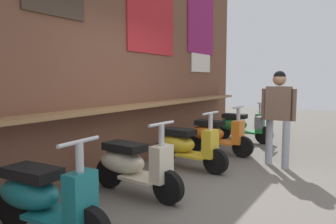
{
  "coord_description": "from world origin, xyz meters",
  "views": [
    {
      "loc": [
        -3.82,
        -1.41,
        1.47
      ],
      "look_at": [
        0.7,
        1.38,
        0.92
      ],
      "focal_mm": 34.16,
      "sensor_mm": 36.0,
      "label": 1
    }
  ],
  "objects_px": {
    "scooter_teal": "(42,197)",
    "scooter_cream": "(132,164)",
    "shopper_with_handbag": "(277,109)",
    "scooter_green": "(239,125)",
    "scooter_yellow": "(184,145)",
    "scooter_orange": "(215,134)"
  },
  "relations": [
    {
      "from": "scooter_teal",
      "to": "scooter_cream",
      "type": "height_order",
      "value": "same"
    },
    {
      "from": "scooter_teal",
      "to": "shopper_with_handbag",
      "type": "distance_m",
      "value": 3.91
    },
    {
      "from": "scooter_green",
      "to": "shopper_with_handbag",
      "type": "relative_size",
      "value": 0.87
    },
    {
      "from": "scooter_yellow",
      "to": "scooter_orange",
      "type": "relative_size",
      "value": 1.0
    },
    {
      "from": "scooter_orange",
      "to": "shopper_with_handbag",
      "type": "bearing_deg",
      "value": -11.64
    },
    {
      "from": "scooter_orange",
      "to": "shopper_with_handbag",
      "type": "relative_size",
      "value": 0.87
    },
    {
      "from": "scooter_yellow",
      "to": "scooter_green",
      "type": "distance_m",
      "value": 2.7
    },
    {
      "from": "scooter_orange",
      "to": "scooter_green",
      "type": "distance_m",
      "value": 1.44
    },
    {
      "from": "scooter_teal",
      "to": "scooter_green",
      "type": "relative_size",
      "value": 1.0
    },
    {
      "from": "scooter_orange",
      "to": "scooter_green",
      "type": "bearing_deg",
      "value": 93.02
    },
    {
      "from": "scooter_yellow",
      "to": "scooter_orange",
      "type": "xyz_separation_m",
      "value": [
        1.26,
        0.0,
        0.0
      ]
    },
    {
      "from": "scooter_teal",
      "to": "shopper_with_handbag",
      "type": "xyz_separation_m",
      "value": [
        3.66,
        -1.26,
        0.58
      ]
    },
    {
      "from": "scooter_yellow",
      "to": "scooter_green",
      "type": "bearing_deg",
      "value": 94.53
    },
    {
      "from": "scooter_cream",
      "to": "scooter_orange",
      "type": "distance_m",
      "value": 2.66
    },
    {
      "from": "scooter_cream",
      "to": "scooter_orange",
      "type": "relative_size",
      "value": 1.0
    },
    {
      "from": "scooter_teal",
      "to": "scooter_orange",
      "type": "xyz_separation_m",
      "value": [
        3.99,
        0.0,
        0.0
      ]
    },
    {
      "from": "shopper_with_handbag",
      "to": "scooter_yellow",
      "type": "bearing_deg",
      "value": -57.79
    },
    {
      "from": "scooter_cream",
      "to": "scooter_green",
      "type": "relative_size",
      "value": 1.0
    },
    {
      "from": "scooter_teal",
      "to": "scooter_green",
      "type": "distance_m",
      "value": 5.43
    },
    {
      "from": "scooter_yellow",
      "to": "shopper_with_handbag",
      "type": "xyz_separation_m",
      "value": [
        0.93,
        -1.26,
        0.58
      ]
    },
    {
      "from": "scooter_green",
      "to": "shopper_with_handbag",
      "type": "distance_m",
      "value": 2.25
    },
    {
      "from": "scooter_yellow",
      "to": "scooter_orange",
      "type": "distance_m",
      "value": 1.26
    }
  ]
}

